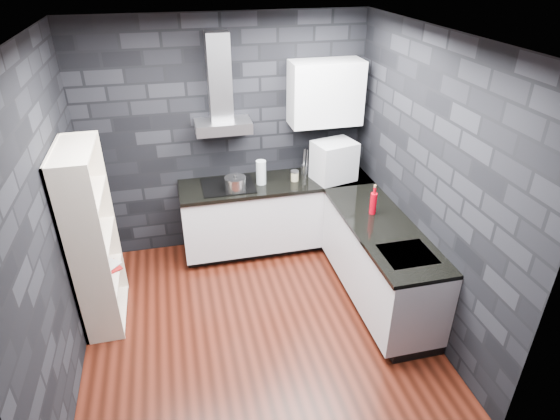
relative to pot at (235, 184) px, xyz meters
name	(u,v)px	position (x,y,z in m)	size (l,w,h in m)	color
ground	(256,324)	(-0.02, -1.17, -0.98)	(3.20, 3.20, 0.00)	#46180E
ceiling	(247,36)	(-0.02, -1.17, 1.72)	(3.20, 3.20, 0.00)	white
wall_back	(226,138)	(-0.02, 0.46, 0.37)	(3.20, 0.05, 2.70)	black
wall_front	(306,340)	(-0.02, -2.79, 0.37)	(3.20, 0.05, 2.70)	black
wall_left	(47,227)	(-1.64, -1.17, 0.37)	(0.05, 3.20, 2.70)	black
wall_right	(426,184)	(1.61, -1.17, 0.37)	(0.05, 3.20, 2.70)	black
toekick_back	(275,241)	(0.48, 0.17, -0.93)	(2.18, 0.50, 0.10)	black
toekick_right	(378,293)	(1.32, -1.07, -0.93)	(0.50, 1.78, 0.10)	black
counter_back_cab	(276,213)	(0.48, 0.13, -0.50)	(2.20, 0.60, 0.76)	silver
counter_right_cab	(379,260)	(1.28, -1.07, -0.50)	(0.60, 1.80, 0.76)	silver
counter_back_top	(276,183)	(0.48, 0.12, -0.10)	(2.20, 0.62, 0.04)	black
counter_right_top	(382,227)	(1.27, -1.07, -0.10)	(0.62, 1.80, 0.04)	black
counter_corner_top	(341,176)	(1.28, 0.13, -0.10)	(0.62, 0.62, 0.04)	black
hood_body	(223,126)	(-0.07, 0.26, 0.58)	(0.60, 0.34, 0.12)	#A2A2A6
hood_chimney	(219,77)	(-0.07, 0.33, 1.09)	(0.24, 0.20, 0.90)	#A2A2A6
upper_cabinet	(326,93)	(1.08, 0.26, 0.87)	(0.80, 0.35, 0.70)	silver
cooktop	(228,185)	(-0.07, 0.13, -0.07)	(0.58, 0.50, 0.01)	black
sink_rim	(407,254)	(1.28, -1.57, -0.09)	(0.44, 0.40, 0.01)	#A2A2A6
pot	(235,184)	(0.00, 0.00, 0.00)	(0.23, 0.23, 0.13)	#B8B8BC
glass_vase	(261,172)	(0.31, 0.11, 0.06)	(0.11, 0.11, 0.28)	silver
storage_jar	(295,176)	(0.70, 0.09, -0.03)	(0.09, 0.09, 0.11)	tan
utensil_crock	(305,170)	(0.86, 0.23, -0.02)	(0.09, 0.09, 0.12)	#B8B8BC
appliance_garage	(334,161)	(1.15, 0.04, 0.15)	(0.45, 0.35, 0.45)	silver
red_bottle	(373,204)	(1.27, -0.83, 0.03)	(0.07, 0.07, 0.22)	#B2000F
bookshelf	(93,239)	(-1.44, -0.68, -0.08)	(0.34, 0.80, 1.80)	beige
fruit_bowl	(90,243)	(-1.44, -0.80, -0.04)	(0.20, 0.20, 0.05)	silver
book_red	(100,262)	(-1.44, -0.57, -0.41)	(0.17, 0.02, 0.23)	maroon
book_second	(99,255)	(-1.45, -0.49, -0.39)	(0.17, 0.02, 0.23)	#B2B2B2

